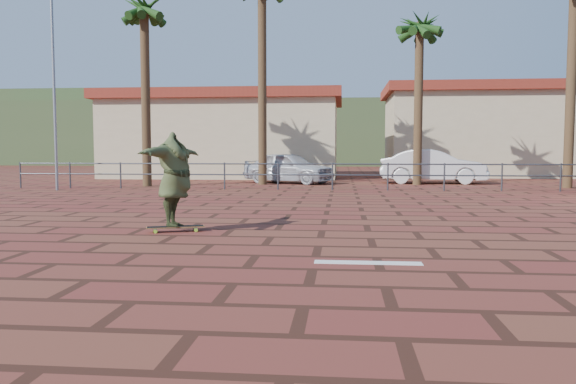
% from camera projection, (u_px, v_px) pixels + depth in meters
% --- Properties ---
extents(ground, '(120.00, 120.00, 0.00)m').
position_uv_depth(ground, '(318.00, 246.00, 8.58)').
color(ground, brown).
rests_on(ground, ground).
extents(paint_stripe, '(1.40, 0.22, 0.01)m').
position_uv_depth(paint_stripe, '(368.00, 263.00, 7.32)').
color(paint_stripe, white).
rests_on(paint_stripe, ground).
extents(guardrail, '(24.06, 0.06, 1.00)m').
position_uv_depth(guardrail, '(332.00, 171.00, 20.44)').
color(guardrail, '#47494F').
rests_on(guardrail, ground).
extents(flagpole, '(1.30, 0.10, 8.00)m').
position_uv_depth(flagpole, '(57.00, 61.00, 20.10)').
color(flagpole, gray).
rests_on(flagpole, ground).
extents(palm_far_left, '(2.40, 2.40, 8.25)m').
position_uv_depth(palm_far_left, '(144.00, 14.00, 22.18)').
color(palm_far_left, brown).
rests_on(palm_far_left, ground).
extents(palm_center, '(2.40, 2.40, 7.75)m').
position_uv_depth(palm_center, '(420.00, 31.00, 23.15)').
color(palm_center, brown).
rests_on(palm_center, ground).
extents(building_west, '(12.60, 7.60, 4.50)m').
position_uv_depth(building_west, '(226.00, 135.00, 30.82)').
color(building_west, beige).
rests_on(building_west, ground).
extents(building_east, '(10.60, 6.60, 5.00)m').
position_uv_depth(building_east, '(479.00, 131.00, 31.44)').
color(building_east, beige).
rests_on(building_east, ground).
extents(hill_front, '(70.00, 18.00, 6.00)m').
position_uv_depth(hill_front, '(339.00, 135.00, 57.98)').
color(hill_front, '#384C28').
rests_on(hill_front, ground).
extents(hill_back, '(35.00, 14.00, 8.00)m').
position_uv_depth(hill_back, '(152.00, 128.00, 65.97)').
color(hill_back, '#384C28').
rests_on(hill_back, ground).
extents(longboard, '(1.04, 0.56, 0.10)m').
position_uv_depth(longboard, '(175.00, 227.00, 10.09)').
color(longboard, olive).
rests_on(longboard, ground).
extents(skateboarder, '(0.92, 2.15, 1.69)m').
position_uv_depth(skateboarder, '(175.00, 179.00, 10.02)').
color(skateboarder, '#404B28').
rests_on(skateboarder, longboard).
extents(car_silver, '(4.35, 3.17, 1.38)m').
position_uv_depth(car_silver, '(289.00, 168.00, 24.60)').
color(car_silver, silver).
rests_on(car_silver, ground).
extents(car_white, '(4.60, 1.80, 1.49)m').
position_uv_depth(car_white, '(432.00, 166.00, 24.49)').
color(car_white, white).
rests_on(car_white, ground).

